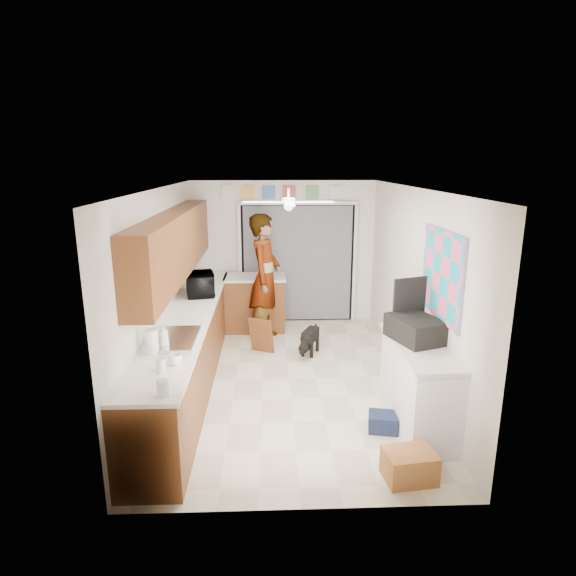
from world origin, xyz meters
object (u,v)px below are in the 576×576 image
object	(u,v)px
suitcase	(416,329)
navy_crate	(383,422)
paper_towel_roll	(152,342)
cardboard_box	(409,465)
man	(265,278)
dog	(310,340)
microwave	(200,284)
soap_bottle	(164,336)
cup	(175,359)

from	to	relation	value
suitcase	navy_crate	bearing A→B (deg)	-166.48
paper_towel_roll	cardboard_box	size ratio (longest dim) A/B	0.57
navy_crate	man	xyz separation A→B (m)	(-1.28, 2.86, 0.93)
man	navy_crate	bearing A→B (deg)	-140.97
suitcase	dog	bearing A→B (deg)	96.84
paper_towel_roll	cardboard_box	world-z (taller)	paper_towel_roll
microwave	navy_crate	size ratio (longest dim) A/B	1.86
man	paper_towel_roll	bearing A→B (deg)	173.99
dog	suitcase	bearing A→B (deg)	-39.46
navy_crate	dog	distance (m)	2.25
microwave	navy_crate	bearing A→B (deg)	-146.47
paper_towel_roll	suitcase	bearing A→B (deg)	5.87
navy_crate	man	distance (m)	3.26
suitcase	man	world-z (taller)	man
suitcase	soap_bottle	bearing A→B (deg)	163.17
soap_bottle	paper_towel_roll	world-z (taller)	soap_bottle
cardboard_box	soap_bottle	bearing A→B (deg)	158.38
soap_bottle	navy_crate	size ratio (longest dim) A/B	0.86
cup	cardboard_box	xyz separation A→B (m)	(2.16, -0.52, -0.85)
soap_bottle	cup	xyz separation A→B (m)	(0.19, -0.41, -0.08)
navy_crate	cardboard_box	bearing A→B (deg)	-86.76
microwave	paper_towel_roll	size ratio (longest dim) A/B	2.21
navy_crate	man	bearing A→B (deg)	114.12
cup	man	size ratio (longest dim) A/B	0.06
microwave	cup	distance (m)	2.50
man	dog	distance (m)	1.26
microwave	cup	world-z (taller)	microwave
soap_bottle	navy_crate	xyz separation A→B (m)	(2.30, -0.10, -0.98)
paper_towel_roll	navy_crate	xyz separation A→B (m)	(2.39, 0.05, -0.97)
soap_bottle	dog	bearing A→B (deg)	50.63
soap_bottle	man	distance (m)	2.94
microwave	man	world-z (taller)	man
paper_towel_roll	dog	distance (m)	2.96
paper_towel_roll	navy_crate	distance (m)	2.58
navy_crate	dog	world-z (taller)	dog
cardboard_box	paper_towel_roll	bearing A→B (deg)	162.07
paper_towel_roll	cardboard_box	xyz separation A→B (m)	(2.43, -0.79, -0.93)
man	dog	world-z (taller)	man
soap_bottle	cardboard_box	size ratio (longest dim) A/B	0.59
microwave	dog	xyz separation A→B (m)	(1.60, -0.02, -0.88)
paper_towel_roll	dog	size ratio (longest dim) A/B	0.47
soap_bottle	microwave	bearing A→B (deg)	87.55
cup	cardboard_box	bearing A→B (deg)	-13.49
cardboard_box	dog	bearing A→B (deg)	102.32
microwave	suitcase	xyz separation A→B (m)	(2.57, -1.94, -0.03)
man	cardboard_box	bearing A→B (deg)	-145.32
navy_crate	dog	bearing A→B (deg)	105.68
cardboard_box	navy_crate	bearing A→B (deg)	93.24
man	dog	xyz separation A→B (m)	(0.67, -0.70, -0.80)
cup	man	world-z (taller)	man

